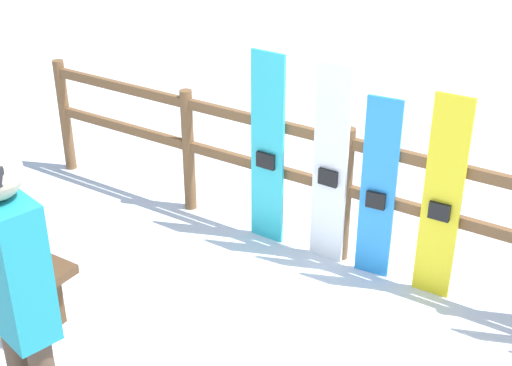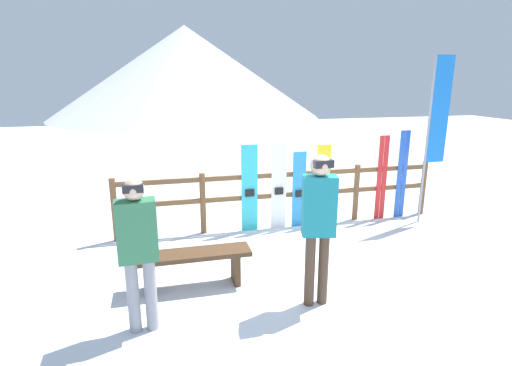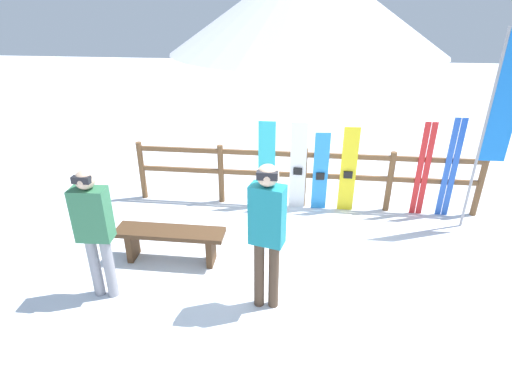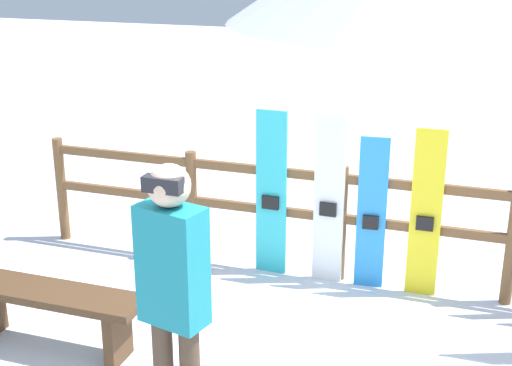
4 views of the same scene
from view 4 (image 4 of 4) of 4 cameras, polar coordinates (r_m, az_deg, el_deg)
fence at (r=6.27m, az=6.84°, el=-2.35°), size 5.80×0.10×1.05m
bench at (r=5.51m, az=-16.17°, el=-9.30°), size 1.47×0.36×0.48m
person_teal at (r=3.99m, az=-6.64°, el=-8.35°), size 0.41×0.29×1.79m
snowboard_cyan at (r=6.32m, az=1.23°, el=-0.90°), size 0.28×0.06×1.52m
snowboard_white at (r=6.20m, az=5.85°, el=-1.42°), size 0.27×0.06×1.52m
snowboard_blue at (r=6.16m, az=9.22°, el=-2.50°), size 0.25×0.07×1.36m
snowboard_yellow at (r=6.09m, az=13.42°, el=-2.49°), size 0.26×0.06×1.46m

